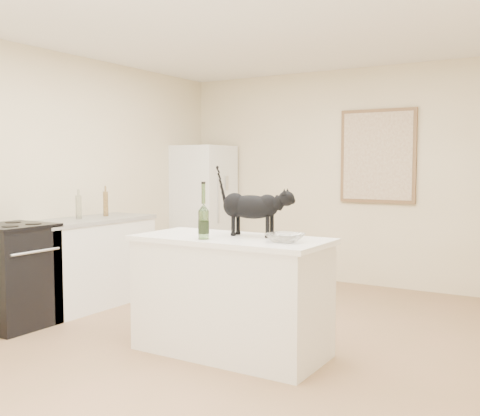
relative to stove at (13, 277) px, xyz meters
name	(u,v)px	position (x,y,z in m)	size (l,w,h in m)	color
floor	(234,343)	(1.95, 0.60, -0.45)	(5.50, 5.50, 0.00)	#9F7455
ceiling	(234,16)	(1.95, 0.60, 2.15)	(5.50, 5.50, 0.00)	white
wall_back	(354,177)	(1.95, 3.35, 0.85)	(4.50, 4.50, 0.00)	beige
wall_left	(43,180)	(-0.30, 0.60, 0.85)	(5.50, 5.50, 0.00)	beige
island_base	(231,298)	(2.05, 0.40, -0.02)	(1.44, 0.67, 0.86)	white
island_top	(231,240)	(2.05, 0.40, 0.43)	(1.50, 0.70, 0.04)	white
left_cabinets	(89,264)	(0.00, 0.90, -0.02)	(0.60, 1.40, 0.86)	white
left_countertop	(88,220)	(0.00, 0.90, 0.43)	(0.62, 1.44, 0.04)	gray
stove	(13,277)	(0.00, 0.00, 0.00)	(0.60, 0.60, 0.90)	black
fridge	(203,210)	(0.00, 2.95, 0.40)	(0.68, 0.68, 1.70)	white
artwork_frame	(378,156)	(2.25, 3.32, 1.10)	(0.90, 0.03, 1.10)	brown
artwork_canvas	(377,156)	(2.25, 3.30, 1.10)	(0.82, 0.00, 1.02)	beige
black_cat	(251,210)	(2.15, 0.53, 0.65)	(0.57, 0.17, 0.40)	black
wine_bottle	(204,214)	(1.94, 0.19, 0.64)	(0.08, 0.08, 0.37)	#335F26
glass_bowl	(285,238)	(2.54, 0.35, 0.48)	(0.26, 0.26, 0.06)	silver
fridge_paper	(228,183)	(0.34, 3.03, 0.76)	(0.01, 0.15, 0.19)	beige
counter_bottle_cluster	(92,206)	(-0.02, 0.99, 0.58)	(0.07, 0.45, 0.26)	brown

